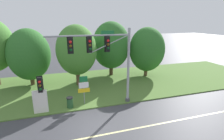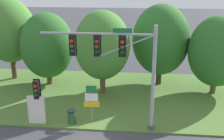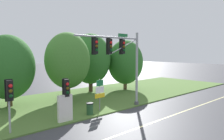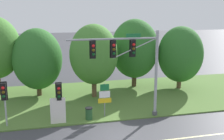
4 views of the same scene
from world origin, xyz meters
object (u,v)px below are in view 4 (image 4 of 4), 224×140
at_px(tree_left_of_mast, 37,59).
at_px(tree_behind_signpost, 94,54).
at_px(tree_tall_centre, 180,54).
at_px(trash_bin, 89,113).
at_px(tree_mid_verge, 135,49).
at_px(route_sign_post, 105,96).
at_px(pedestrian_signal_further_along, 4,94).
at_px(traffic_signal_mast, 130,59).
at_px(pedestrian_signal_near_kerb, 59,94).
at_px(info_kiosk, 58,111).

xyz_separation_m(tree_left_of_mast, tree_behind_signpost, (5.09, -1.61, 0.51)).
relative_size(tree_tall_centre, trash_bin, 6.94).
height_order(tree_mid_verge, tree_tall_centre, tree_mid_verge).
bearing_deg(route_sign_post, tree_mid_verge, 57.68).
bearing_deg(pedestrian_signal_further_along, traffic_signal_mast, -1.99).
height_order(tree_left_of_mast, tree_behind_signpost, tree_behind_signpost).
xyz_separation_m(route_sign_post, tree_left_of_mast, (-5.02, 6.71, 1.91)).
height_order(tree_behind_signpost, trash_bin, tree_behind_signpost).
distance_m(pedestrian_signal_near_kerb, info_kiosk, 1.26).
relative_size(traffic_signal_mast, tree_left_of_mast, 1.08).
xyz_separation_m(tree_tall_centre, info_kiosk, (-12.83, -6.45, -2.62)).
distance_m(tree_tall_centre, trash_bin, 12.65).
xyz_separation_m(tree_behind_signpost, info_kiosk, (-3.64, -5.58, -3.10)).
height_order(tree_behind_signpost, info_kiosk, tree_behind_signpost).
xyz_separation_m(traffic_signal_mast, info_kiosk, (-5.34, 0.16, -3.66)).
xyz_separation_m(traffic_signal_mast, tree_mid_verge, (3.09, 8.30, -0.55)).
distance_m(tree_behind_signpost, tree_tall_centre, 9.24).
distance_m(tree_left_of_mast, tree_tall_centre, 14.29).
bearing_deg(route_sign_post, tree_left_of_mast, 126.80).
bearing_deg(tree_behind_signpost, pedestrian_signal_near_kerb, -122.30).
bearing_deg(tree_left_of_mast, pedestrian_signal_near_kerb, -77.74).
distance_m(route_sign_post, tree_behind_signpost, 5.64).
relative_size(pedestrian_signal_near_kerb, tree_left_of_mast, 0.47).
relative_size(traffic_signal_mast, tree_mid_verge, 0.97).
distance_m(pedestrian_signal_further_along, route_sign_post, 7.24).
distance_m(route_sign_post, info_kiosk, 3.67).
bearing_deg(route_sign_post, info_kiosk, -172.32).
xyz_separation_m(pedestrian_signal_near_kerb, tree_behind_signpost, (3.52, 5.57, 1.85)).
bearing_deg(tree_behind_signpost, info_kiosk, -123.10).
distance_m(tree_tall_centre, info_kiosk, 14.59).
bearing_deg(tree_left_of_mast, traffic_signal_mast, -47.32).
bearing_deg(pedestrian_signal_further_along, tree_behind_signpost, 36.84).
bearing_deg(info_kiosk, traffic_signal_mast, -1.73).
bearing_deg(trash_bin, pedestrian_signal_near_kerb, -176.10).
bearing_deg(tree_left_of_mast, route_sign_post, -53.20).
height_order(pedestrian_signal_near_kerb, tree_mid_verge, tree_mid_verge).
bearing_deg(tree_behind_signpost, pedestrian_signal_further_along, -143.16).
height_order(route_sign_post, tree_mid_verge, tree_mid_verge).
xyz_separation_m(route_sign_post, tree_mid_verge, (4.85, 7.66, 2.42)).
distance_m(tree_left_of_mast, info_kiosk, 7.78).
height_order(tree_behind_signpost, tree_tall_centre, tree_behind_signpost).
height_order(traffic_signal_mast, tree_mid_verge, tree_mid_verge).
distance_m(pedestrian_signal_near_kerb, tree_behind_signpost, 6.85).
bearing_deg(traffic_signal_mast, tree_mid_verge, 69.62).
bearing_deg(trash_bin, info_kiosk, -176.05).
bearing_deg(pedestrian_signal_near_kerb, info_kiosk, -175.08).
relative_size(pedestrian_signal_further_along, trash_bin, 3.54).
relative_size(tree_left_of_mast, tree_tall_centre, 1.00).
bearing_deg(trash_bin, tree_behind_signpost, 76.02).
bearing_deg(tree_mid_verge, pedestrian_signal_near_kerb, -135.61).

